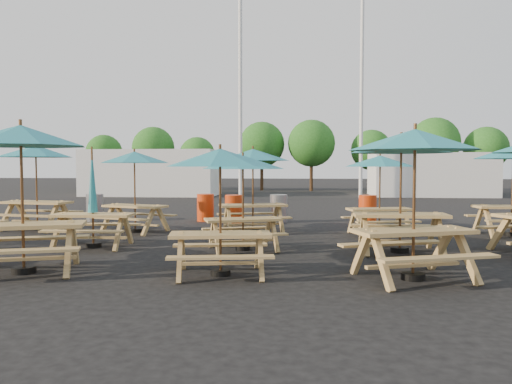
# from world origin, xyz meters

# --- Properties ---
(ground) EXTENTS (120.00, 120.00, 0.00)m
(ground) POSITION_xyz_m (0.00, 0.00, 0.00)
(ground) COLOR black
(ground) RESTS_ON ground
(picnic_unit_2) EXTENTS (2.38, 2.38, 2.43)m
(picnic_unit_2) POSITION_xyz_m (-6.26, 1.33, 2.09)
(picnic_unit_2) COLOR tan
(picnic_unit_2) RESTS_ON ground
(picnic_unit_3) EXTENTS (2.76, 2.76, 2.53)m
(picnic_unit_3) POSITION_xyz_m (-3.43, -4.22, 2.18)
(picnic_unit_3) COLOR tan
(picnic_unit_3) RESTS_ON ground
(picnic_unit_4) EXTENTS (1.83, 1.61, 2.25)m
(picnic_unit_4) POSITION_xyz_m (-3.39, -1.48, 0.92)
(picnic_unit_4) COLOR tan
(picnic_unit_4) RESTS_ON ground
(picnic_unit_5) EXTENTS (2.43, 2.43, 2.23)m
(picnic_unit_5) POSITION_xyz_m (-3.30, 1.06, 1.92)
(picnic_unit_5) COLOR tan
(picnic_unit_5) RESTS_ON ground
(picnic_unit_6) EXTENTS (2.11, 2.11, 2.13)m
(picnic_unit_6) POSITION_xyz_m (-0.07, -4.08, 1.83)
(picnic_unit_6) COLOR tan
(picnic_unit_6) RESTS_ON ground
(picnic_unit_7) EXTENTS (2.27, 2.27, 2.06)m
(picnic_unit_7) POSITION_xyz_m (0.01, -1.56, 1.78)
(picnic_unit_7) COLOR tan
(picnic_unit_7) RESTS_ON ground
(picnic_unit_8) EXTENTS (2.48, 2.48, 2.31)m
(picnic_unit_8) POSITION_xyz_m (-0.07, 1.36, 1.98)
(picnic_unit_8) COLOR tan
(picnic_unit_8) RESTS_ON ground
(picnic_unit_9) EXTENTS (2.67, 2.67, 2.43)m
(picnic_unit_9) POSITION_xyz_m (3.05, -4.09, 2.09)
(picnic_unit_9) COLOR tan
(picnic_unit_9) RESTS_ON ground
(picnic_unit_10) EXTENTS (2.13, 2.13, 2.46)m
(picnic_unit_10) POSITION_xyz_m (3.33, -1.53, 2.11)
(picnic_unit_10) COLOR tan
(picnic_unit_10) RESTS_ON ground
(picnic_unit_11) EXTENTS (2.18, 2.18, 2.12)m
(picnic_unit_11) POSITION_xyz_m (3.30, 1.12, 1.82)
(picnic_unit_11) COLOR tan
(picnic_unit_11) RESTS_ON ground
(waste_bin_0) EXTENTS (0.56, 0.56, 0.90)m
(waste_bin_0) POSITION_xyz_m (-5.55, 3.63, 0.45)
(waste_bin_0) COLOR gray
(waste_bin_0) RESTS_ON ground
(waste_bin_1) EXTENTS (0.56, 0.56, 0.90)m
(waste_bin_1) POSITION_xyz_m (-1.91, 3.97, 0.45)
(waste_bin_1) COLOR red
(waste_bin_1) RESTS_ON ground
(waste_bin_2) EXTENTS (0.56, 0.56, 0.90)m
(waste_bin_2) POSITION_xyz_m (-0.90, 3.51, 0.45)
(waste_bin_2) COLOR red
(waste_bin_2) RESTS_ON ground
(waste_bin_3) EXTENTS (0.56, 0.56, 0.90)m
(waste_bin_3) POSITION_xyz_m (0.51, 3.87, 0.45)
(waste_bin_3) COLOR gray
(waste_bin_3) RESTS_ON ground
(waste_bin_4) EXTENTS (0.56, 0.56, 0.90)m
(waste_bin_4) POSITION_xyz_m (3.34, 3.81, 0.45)
(waste_bin_4) COLOR red
(waste_bin_4) RESTS_ON ground
(mast_0) EXTENTS (0.20, 0.20, 12.00)m
(mast_0) POSITION_xyz_m (-2.00, 14.00, 6.00)
(mast_0) COLOR silver
(mast_0) RESTS_ON ground
(mast_1) EXTENTS (0.20, 0.20, 12.00)m
(mast_1) POSITION_xyz_m (4.50, 16.00, 6.00)
(mast_1) COLOR silver
(mast_1) RESTS_ON ground
(event_tent_0) EXTENTS (8.00, 4.00, 2.80)m
(event_tent_0) POSITION_xyz_m (-8.00, 18.00, 1.40)
(event_tent_0) COLOR silver
(event_tent_0) RESTS_ON ground
(event_tent_1) EXTENTS (7.00, 4.00, 2.60)m
(event_tent_1) POSITION_xyz_m (9.00, 19.00, 1.30)
(event_tent_1) COLOR silver
(event_tent_1) RESTS_ON ground
(tree_0) EXTENTS (2.80, 2.80, 4.24)m
(tree_0) POSITION_xyz_m (-14.07, 25.25, 2.83)
(tree_0) COLOR #382314
(tree_0) RESTS_ON ground
(tree_1) EXTENTS (3.11, 3.11, 4.72)m
(tree_1) POSITION_xyz_m (-9.74, 23.90, 3.15)
(tree_1) COLOR #382314
(tree_1) RESTS_ON ground
(tree_2) EXTENTS (2.59, 2.59, 3.93)m
(tree_2) POSITION_xyz_m (-6.39, 23.65, 2.62)
(tree_2) COLOR #382314
(tree_2) RESTS_ON ground
(tree_3) EXTENTS (3.36, 3.36, 5.09)m
(tree_3) POSITION_xyz_m (-1.75, 24.72, 3.41)
(tree_3) COLOR #382314
(tree_3) RESTS_ON ground
(tree_4) EXTENTS (3.41, 3.41, 5.17)m
(tree_4) POSITION_xyz_m (1.90, 24.26, 3.46)
(tree_4) COLOR #382314
(tree_4) RESTS_ON ground
(tree_5) EXTENTS (2.94, 2.94, 4.45)m
(tree_5) POSITION_xyz_m (6.22, 24.67, 2.97)
(tree_5) COLOR #382314
(tree_5) RESTS_ON ground
(tree_6) EXTENTS (3.38, 3.38, 5.13)m
(tree_6) POSITION_xyz_m (10.23, 22.90, 3.43)
(tree_6) COLOR #382314
(tree_6) RESTS_ON ground
(tree_7) EXTENTS (2.95, 2.95, 4.48)m
(tree_7) POSITION_xyz_m (13.63, 22.92, 2.99)
(tree_7) COLOR #382314
(tree_7) RESTS_ON ground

